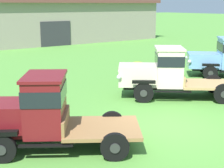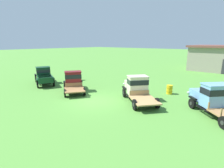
{
  "view_description": "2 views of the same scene",
  "coord_description": "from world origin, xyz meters",
  "px_view_note": "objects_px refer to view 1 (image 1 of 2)",
  "views": [
    {
      "loc": [
        -7.88,
        -7.62,
        4.0
      ],
      "look_at": [
        -0.28,
        2.79,
        1.0
      ],
      "focal_mm": 55.0,
      "sensor_mm": 36.0,
      "label": 1
    },
    {
      "loc": [
        10.75,
        -10.03,
        5.09
      ],
      "look_at": [
        -0.28,
        2.79,
        1.0
      ],
      "focal_mm": 28.0,
      "sensor_mm": 36.0,
      "label": 2
    }
  ],
  "objects_px": {
    "farm_shed": "(63,20)",
    "oil_drum_near_fence": "(138,71)",
    "vintage_truck_midrow_center": "(165,72)",
    "vintage_truck_second_in_line": "(39,112)"
  },
  "relations": [
    {
      "from": "farm_shed",
      "to": "vintage_truck_midrow_center",
      "type": "distance_m",
      "value": 25.5
    },
    {
      "from": "farm_shed",
      "to": "vintage_truck_midrow_center",
      "type": "height_order",
      "value": "farm_shed"
    },
    {
      "from": "vintage_truck_second_in_line",
      "to": "vintage_truck_midrow_center",
      "type": "bearing_deg",
      "value": 15.72
    },
    {
      "from": "farm_shed",
      "to": "vintage_truck_midrow_center",
      "type": "bearing_deg",
      "value": -108.33
    },
    {
      "from": "farm_shed",
      "to": "vintage_truck_second_in_line",
      "type": "relative_size",
      "value": 4.38
    },
    {
      "from": "vintage_truck_midrow_center",
      "to": "oil_drum_near_fence",
      "type": "height_order",
      "value": "vintage_truck_midrow_center"
    },
    {
      "from": "vintage_truck_second_in_line",
      "to": "oil_drum_near_fence",
      "type": "relative_size",
      "value": 5.33
    },
    {
      "from": "farm_shed",
      "to": "oil_drum_near_fence",
      "type": "relative_size",
      "value": 23.31
    },
    {
      "from": "vintage_truck_second_in_line",
      "to": "oil_drum_near_fence",
      "type": "bearing_deg",
      "value": 33.65
    },
    {
      "from": "vintage_truck_midrow_center",
      "to": "oil_drum_near_fence",
      "type": "relative_size",
      "value": 5.71
    }
  ]
}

